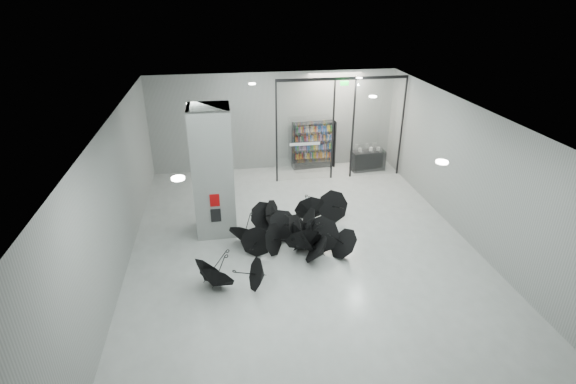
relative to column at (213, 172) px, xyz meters
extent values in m
plane|color=gray|center=(2.50, -2.00, -2.00)|extent=(14.00, 14.00, 0.00)
cube|color=slate|center=(2.50, -2.00, 2.00)|extent=(10.00, 14.00, 0.02)
cube|color=slate|center=(2.50, 5.00, 0.00)|extent=(10.00, 0.02, 4.00)
cube|color=slate|center=(-2.50, -2.00, 0.00)|extent=(0.02, 14.00, 4.00)
cube|color=slate|center=(7.50, -2.00, 0.00)|extent=(0.02, 14.00, 4.00)
cube|color=slate|center=(0.00, 0.00, 0.00)|extent=(1.20, 1.20, 4.00)
cube|color=#A50A07|center=(0.00, -0.62, -0.65)|extent=(0.28, 0.04, 0.38)
cube|color=black|center=(0.00, -0.62, -1.15)|extent=(0.30, 0.03, 0.42)
cube|color=#0CE533|center=(4.90, 3.30, 1.82)|extent=(0.30, 0.06, 0.15)
cube|color=silver|center=(3.50, 3.50, 0.00)|extent=(2.20, 0.02, 3.95)
cube|color=silver|center=(6.40, 3.50, 0.00)|extent=(2.00, 0.02, 3.95)
cube|color=black|center=(2.40, 3.50, 0.00)|extent=(0.06, 0.06, 4.00)
cube|color=black|center=(4.60, 3.50, 0.00)|extent=(0.06, 0.06, 4.00)
cube|color=black|center=(5.40, 3.50, 0.00)|extent=(0.06, 0.06, 4.00)
cube|color=black|center=(7.40, 3.50, 0.00)|extent=(0.06, 0.06, 4.00)
cube|color=black|center=(4.90, 3.50, 1.95)|extent=(5.00, 0.08, 0.10)
cube|color=black|center=(6.32, 4.08, -1.58)|extent=(1.43, 0.66, 0.83)
camera|label=1|loc=(0.29, -12.36, 5.08)|focal=27.42mm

